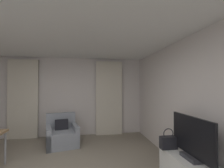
{
  "coord_description": "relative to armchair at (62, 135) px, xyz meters",
  "views": [
    {
      "loc": [
        0.59,
        -2.6,
        1.64
      ],
      "look_at": [
        1.22,
        1.35,
        1.7
      ],
      "focal_mm": 25.97,
      "sensor_mm": 36.0,
      "label": 1
    }
  ],
  "objects": [
    {
      "name": "curtain_right_panel",
      "position": [
        1.45,
        0.77,
        0.97
      ],
      "size": [
        0.9,
        0.06,
        2.5
      ],
      "color": "beige",
      "rests_on": "ground"
    },
    {
      "name": "armchair",
      "position": [
        0.0,
        0.0,
        0.0
      ],
      "size": [
        1.01,
        1.03,
        0.85
      ],
      "color": "gray",
      "rests_on": "ground"
    },
    {
      "name": "wall_window",
      "position": [
        0.07,
        0.9,
        1.02
      ],
      "size": [
        5.12,
        0.06,
        2.6
      ],
      "color": "silver",
      "rests_on": "ground"
    },
    {
      "name": "curtain_left_panel",
      "position": [
        -1.3,
        0.77,
        0.97
      ],
      "size": [
        0.9,
        0.06,
        2.5
      ],
      "color": "beige",
      "rests_on": "ground"
    },
    {
      "name": "wall_right",
      "position": [
        2.6,
        -2.13,
        1.02
      ],
      "size": [
        0.06,
        6.12,
        2.6
      ],
      "color": "silver",
      "rests_on": "ground"
    },
    {
      "name": "ceiling",
      "position": [
        0.07,
        -2.13,
        2.35
      ],
      "size": [
        5.12,
        6.12,
        0.06
      ],
      "primitive_type": "cube",
      "color": "white",
      "rests_on": "wall_left"
    },
    {
      "name": "handbag_primary",
      "position": [
        2.15,
        -1.97,
        0.35
      ],
      "size": [
        0.3,
        0.14,
        0.37
      ],
      "color": "black",
      "rests_on": "tv_console"
    },
    {
      "name": "tv_flatscreen",
      "position": [
        2.29,
        -2.43,
        0.54
      ],
      "size": [
        0.2,
        0.98,
        0.66
      ],
      "color": "#333338",
      "rests_on": "tv_console"
    }
  ]
}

